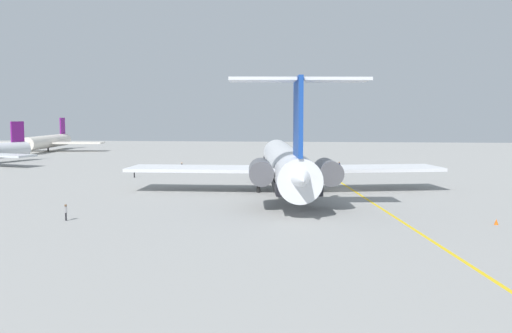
{
  "coord_description": "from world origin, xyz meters",
  "views": [
    {
      "loc": [
        -78.76,
        3.72,
        10.36
      ],
      "look_at": [
        -2.44,
        11.59,
        3.35
      ],
      "focal_mm": 39.46,
      "sensor_mm": 36.0,
      "label": 1
    }
  ],
  "objects_px": {
    "main_jetliner": "(286,164)",
    "ground_crew_portside": "(182,166)",
    "ground_crew_near_nose": "(66,210)",
    "safety_cone_nose": "(496,222)",
    "airliner_far_right": "(47,142)",
    "ground_crew_near_tail": "(339,166)",
    "ground_crew_starboard": "(134,171)"
  },
  "relations": [
    {
      "from": "ground_crew_portside",
      "to": "ground_crew_starboard",
      "type": "relative_size",
      "value": 0.97
    },
    {
      "from": "ground_crew_portside",
      "to": "ground_crew_near_nose",
      "type": "bearing_deg",
      "value": -119.71
    },
    {
      "from": "main_jetliner",
      "to": "airliner_far_right",
      "type": "height_order",
      "value": "main_jetliner"
    },
    {
      "from": "main_jetliner",
      "to": "ground_crew_starboard",
      "type": "xyz_separation_m",
      "value": [
        15.55,
        26.03,
        -2.72
      ]
    },
    {
      "from": "ground_crew_near_nose",
      "to": "ground_crew_portside",
      "type": "xyz_separation_m",
      "value": [
        47.91,
        -0.24,
        0.09
      ]
    },
    {
      "from": "airliner_far_right",
      "to": "ground_crew_near_nose",
      "type": "xyz_separation_m",
      "value": [
        -100.84,
        -51.64,
        -1.78
      ]
    },
    {
      "from": "main_jetliner",
      "to": "ground_crew_portside",
      "type": "height_order",
      "value": "main_jetliner"
    },
    {
      "from": "main_jetliner",
      "to": "safety_cone_nose",
      "type": "xyz_separation_m",
      "value": [
        -20.3,
        -21.0,
        -3.61
      ]
    },
    {
      "from": "ground_crew_near_tail",
      "to": "safety_cone_nose",
      "type": "height_order",
      "value": "ground_crew_near_tail"
    },
    {
      "from": "ground_crew_near_tail",
      "to": "safety_cone_nose",
      "type": "bearing_deg",
      "value": 51.98
    },
    {
      "from": "airliner_far_right",
      "to": "ground_crew_portside",
      "type": "relative_size",
      "value": 17.95
    },
    {
      "from": "ground_crew_starboard",
      "to": "safety_cone_nose",
      "type": "relative_size",
      "value": 3.34
    },
    {
      "from": "airliner_far_right",
      "to": "safety_cone_nose",
      "type": "distance_m",
      "value": 135.7
    },
    {
      "from": "main_jetliner",
      "to": "ground_crew_portside",
      "type": "distance_m",
      "value": 32.62
    },
    {
      "from": "safety_cone_nose",
      "to": "airliner_far_right",
      "type": "bearing_deg",
      "value": 43.37
    },
    {
      "from": "airliner_far_right",
      "to": "ground_crew_portside",
      "type": "distance_m",
      "value": 74.14
    },
    {
      "from": "main_jetliner",
      "to": "safety_cone_nose",
      "type": "bearing_deg",
      "value": -140.92
    },
    {
      "from": "ground_crew_near_nose",
      "to": "ground_crew_starboard",
      "type": "relative_size",
      "value": 0.89
    },
    {
      "from": "main_jetliner",
      "to": "safety_cone_nose",
      "type": "height_order",
      "value": "main_jetliner"
    },
    {
      "from": "main_jetliner",
      "to": "airliner_far_right",
      "type": "xyz_separation_m",
      "value": [
        78.32,
        72.18,
        -1.06
      ]
    },
    {
      "from": "main_jetliner",
      "to": "ground_crew_near_nose",
      "type": "xyz_separation_m",
      "value": [
        -22.52,
        20.53,
        -2.85
      ]
    },
    {
      "from": "airliner_far_right",
      "to": "safety_cone_nose",
      "type": "relative_size",
      "value": 58.42
    },
    {
      "from": "ground_crew_near_nose",
      "to": "safety_cone_nose",
      "type": "xyz_separation_m",
      "value": [
        2.21,
        -41.53,
        -0.77
      ]
    },
    {
      "from": "main_jetliner",
      "to": "ground_crew_portside",
      "type": "relative_size",
      "value": 27.34
    },
    {
      "from": "ground_crew_starboard",
      "to": "ground_crew_near_tail",
      "type": "bearing_deg",
      "value": -143.03
    },
    {
      "from": "ground_crew_portside",
      "to": "safety_cone_nose",
      "type": "height_order",
      "value": "ground_crew_portside"
    },
    {
      "from": "ground_crew_near_nose",
      "to": "ground_crew_portside",
      "type": "height_order",
      "value": "ground_crew_portside"
    },
    {
      "from": "safety_cone_nose",
      "to": "ground_crew_starboard",
      "type": "bearing_deg",
      "value": 52.68
    },
    {
      "from": "ground_crew_portside",
      "to": "safety_cone_nose",
      "type": "bearing_deg",
      "value": -77.31
    },
    {
      "from": "airliner_far_right",
      "to": "ground_crew_near_nose",
      "type": "distance_m",
      "value": 113.31
    },
    {
      "from": "airliner_far_right",
      "to": "ground_crew_near_nose",
      "type": "bearing_deg",
      "value": 20.67
    },
    {
      "from": "airliner_far_right",
      "to": "ground_crew_near_tail",
      "type": "bearing_deg",
      "value": 51.95
    }
  ]
}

